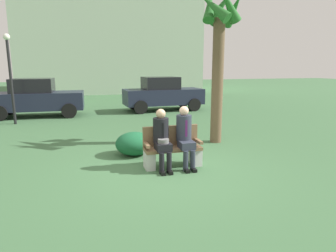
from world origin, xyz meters
name	(u,v)px	position (x,y,z in m)	size (l,w,h in m)	color
ground_plane	(167,170)	(0.00, 0.00, 0.00)	(80.00, 80.00, 0.00)	#416C43
park_bench	(172,149)	(0.20, 0.27, 0.39)	(1.28, 0.44, 0.90)	brown
seated_man_left	(162,136)	(-0.07, 0.14, 0.73)	(0.34, 0.72, 1.31)	black
seated_man_right	(185,134)	(0.46, 0.15, 0.75)	(0.34, 0.72, 1.35)	#2D3342
palm_tree_tall	(220,39)	(2.07, 1.97, 2.96)	(1.36, 1.37, 4.39)	brown
shrub_near_bench	(134,144)	(-0.48, 1.33, 0.29)	(0.94, 0.86, 0.59)	#1B5C35
parked_car_near	(37,98)	(-3.67, 8.24, 0.84)	(3.95, 1.82, 1.68)	#1E2338
parked_car_far	(163,94)	(2.16, 8.55, 0.84)	(3.98, 1.89, 1.68)	#1E2338
street_lamp	(10,69)	(-4.28, 6.63, 2.09)	(0.24, 0.24, 3.39)	black
building_backdrop	(109,11)	(0.80, 22.00, 6.94)	(15.23, 9.15, 13.84)	#A8C0A6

